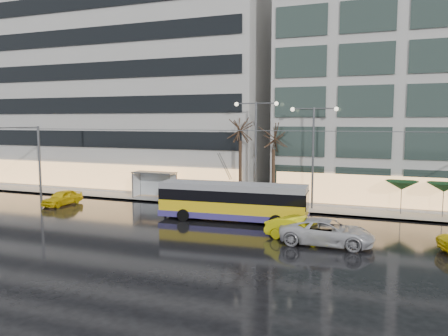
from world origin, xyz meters
The scene contains 19 objects.
ground centered at (0.00, 0.00, 0.00)m, with size 140.00×140.00×0.00m, color black.
sidewalk centered at (2.00, 14.00, 0.07)m, with size 80.00×10.00×0.15m, color gray.
kerb centered at (2.00, 9.05, 0.07)m, with size 80.00×0.10×0.15m, color slate.
building_left centered at (-16.00, 19.00, 11.15)m, with size 34.00×14.00×22.00m, color #AFADA8.
trolleybus centered at (2.03, 4.58, 1.41)m, with size 11.33×4.58×5.20m.
catenary centered at (1.00, 7.94, 4.25)m, with size 42.24×5.12×7.00m.
bus_shelter centered at (-8.38, 10.69, 1.96)m, with size 4.20×1.60×2.51m.
street_lamp_near centered at (2.00, 10.80, 5.99)m, with size 3.96×0.36×9.03m.
street_lamp_far centered at (7.00, 10.80, 5.71)m, with size 3.96×0.36×8.53m.
tree_a centered at (0.50, 11.00, 7.09)m, with size 3.20×3.20×8.40m.
tree_b centered at (3.50, 11.20, 6.40)m, with size 3.20×3.20×7.70m.
parasol_a centered at (14.00, 11.00, 2.45)m, with size 2.50×2.50×2.65m.
parasol_b centered at (17.00, 11.00, 2.45)m, with size 2.50×2.50×2.65m.
taxi_a centered at (-14.36, 5.09, 0.68)m, with size 1.60×3.97×1.35m, color yellow.
taxi_b centered at (7.86, 0.87, 0.74)m, with size 1.56×4.47×1.47m, color #FFF40D.
sedan_silver centered at (9.55, 0.62, 0.79)m, with size 2.61×5.66×1.57m, color #B8B7BC.
pedestrian_a centered at (-5.10, 9.40, 1.60)m, with size 1.10×1.12×2.19m.
pedestrian_b centered at (-6.34, 9.42, 0.92)m, with size 0.94×0.93×1.53m.
pedestrian_c centered at (-8.69, 11.84, 1.29)m, with size 1.35×0.94×2.11m.
Camera 1 is at (12.80, -25.97, 7.55)m, focal length 35.00 mm.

